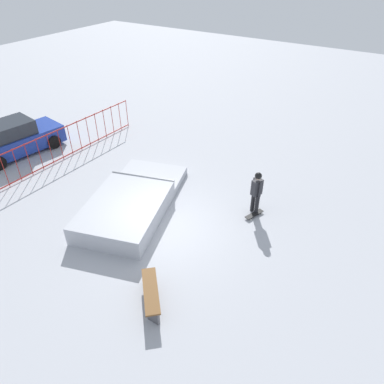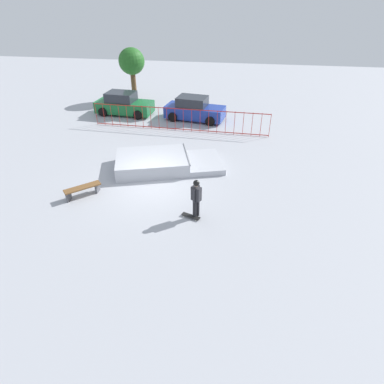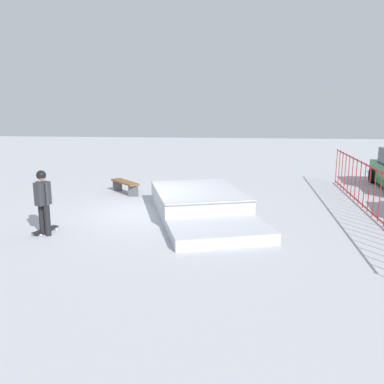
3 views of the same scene
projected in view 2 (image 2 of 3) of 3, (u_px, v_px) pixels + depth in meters
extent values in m
plane|color=#A8AAB2|center=(153.00, 184.00, 15.37)|extent=(60.00, 60.00, 0.00)
cube|color=#B0B3BB|center=(152.00, 162.00, 16.48)|extent=(4.20, 3.54, 0.70)
cube|color=#B0B3BB|center=(204.00, 162.00, 16.91)|extent=(2.48, 3.01, 0.30)
cylinder|color=gray|center=(187.00, 154.00, 16.51)|extent=(0.84, 2.51, 0.08)
cylinder|color=black|center=(198.00, 207.00, 13.00)|extent=(0.15, 0.15, 0.82)
cylinder|color=black|center=(195.00, 210.00, 12.85)|extent=(0.15, 0.15, 0.82)
cube|color=#2D2D33|center=(196.00, 194.00, 12.54)|extent=(0.44, 0.36, 0.60)
cylinder|color=#2D2D33|center=(199.00, 192.00, 12.67)|extent=(0.09, 0.09, 0.60)
cylinder|color=#2D2D33|center=(194.00, 196.00, 12.42)|extent=(0.09, 0.09, 0.60)
sphere|color=tan|center=(196.00, 184.00, 12.30)|extent=(0.22, 0.22, 0.22)
sphere|color=black|center=(196.00, 183.00, 12.29)|extent=(0.25, 0.25, 0.25)
cube|color=black|center=(191.00, 216.00, 13.04)|extent=(0.82, 0.46, 0.02)
cylinder|color=silver|center=(198.00, 218.00, 13.04)|extent=(0.06, 0.05, 0.06)
cylinder|color=silver|center=(196.00, 221.00, 12.87)|extent=(0.06, 0.05, 0.06)
cylinder|color=silver|center=(186.00, 214.00, 13.27)|extent=(0.06, 0.05, 0.06)
cylinder|color=silver|center=(184.00, 217.00, 13.10)|extent=(0.06, 0.05, 0.06)
cylinder|color=maroon|center=(179.00, 109.00, 20.32)|extent=(11.49, 0.47, 0.05)
cylinder|color=maroon|center=(179.00, 129.00, 21.04)|extent=(11.49, 0.47, 0.05)
cylinder|color=maroon|center=(96.00, 114.00, 21.61)|extent=(0.03, 0.03, 1.50)
cylinder|color=maroon|center=(104.00, 114.00, 21.52)|extent=(0.03, 0.03, 1.50)
cylinder|color=maroon|center=(111.00, 115.00, 21.44)|extent=(0.03, 0.03, 1.50)
cylinder|color=maroon|center=(119.00, 115.00, 21.35)|extent=(0.03, 0.03, 1.50)
cylinder|color=maroon|center=(127.00, 116.00, 21.26)|extent=(0.03, 0.03, 1.50)
cylinder|color=maroon|center=(135.00, 116.00, 21.17)|extent=(0.03, 0.03, 1.50)
cylinder|color=maroon|center=(143.00, 117.00, 21.09)|extent=(0.03, 0.03, 1.50)
cylinder|color=maroon|center=(151.00, 118.00, 21.00)|extent=(0.03, 0.03, 1.50)
cylinder|color=maroon|center=(159.00, 118.00, 20.91)|extent=(0.03, 0.03, 1.50)
cylinder|color=maroon|center=(167.00, 119.00, 20.82)|extent=(0.03, 0.03, 1.50)
cylinder|color=maroon|center=(175.00, 119.00, 20.74)|extent=(0.03, 0.03, 1.50)
cylinder|color=maroon|center=(183.00, 120.00, 20.65)|extent=(0.03, 0.03, 1.50)
cylinder|color=maroon|center=(192.00, 120.00, 20.56)|extent=(0.03, 0.03, 1.50)
cylinder|color=maroon|center=(200.00, 121.00, 20.47)|extent=(0.03, 0.03, 1.50)
cylinder|color=maroon|center=(209.00, 121.00, 20.39)|extent=(0.03, 0.03, 1.50)
cylinder|color=maroon|center=(217.00, 122.00, 20.30)|extent=(0.03, 0.03, 1.50)
cylinder|color=maroon|center=(226.00, 123.00, 20.21)|extent=(0.03, 0.03, 1.50)
cylinder|color=maroon|center=(234.00, 123.00, 20.13)|extent=(0.03, 0.03, 1.50)
cylinder|color=maroon|center=(243.00, 124.00, 20.04)|extent=(0.03, 0.03, 1.50)
cylinder|color=maroon|center=(252.00, 124.00, 19.95)|extent=(0.03, 0.03, 1.50)
cylinder|color=maroon|center=(261.00, 125.00, 19.86)|extent=(0.03, 0.03, 1.50)
cylinder|color=maroon|center=(270.00, 126.00, 19.78)|extent=(0.03, 0.03, 1.50)
cube|color=brown|center=(82.00, 187.00, 14.22)|extent=(1.45, 1.38, 0.06)
cube|color=#4C4C51|center=(69.00, 196.00, 14.04)|extent=(0.08, 0.36, 0.42)
cube|color=#4C4C51|center=(97.00, 188.00, 14.65)|extent=(0.08, 0.36, 0.42)
cube|color=#196B33|center=(125.00, 107.00, 23.54)|extent=(4.22, 2.02, 0.80)
cube|color=#262B33|center=(121.00, 97.00, 23.19)|extent=(2.11, 1.66, 0.64)
cylinder|color=black|center=(146.00, 108.00, 24.10)|extent=(0.66, 0.27, 0.64)
cylinder|color=black|center=(138.00, 115.00, 22.70)|extent=(0.66, 0.27, 0.64)
cylinder|color=black|center=(113.00, 105.00, 24.63)|extent=(0.66, 0.27, 0.64)
cylinder|color=black|center=(103.00, 112.00, 23.23)|extent=(0.66, 0.27, 0.64)
cube|color=#1E3899|center=(195.00, 112.00, 22.55)|extent=(4.32, 2.32, 0.80)
cube|color=#262B33|center=(192.00, 101.00, 22.22)|extent=(2.21, 1.80, 0.64)
cylinder|color=black|center=(216.00, 113.00, 23.01)|extent=(0.67, 0.32, 0.64)
cylinder|color=black|center=(210.00, 121.00, 21.65)|extent=(0.67, 0.32, 0.64)
cylinder|color=black|center=(181.00, 110.00, 23.71)|extent=(0.67, 0.32, 0.64)
cylinder|color=black|center=(173.00, 117.00, 22.35)|extent=(0.67, 0.32, 0.64)
cylinder|color=brown|center=(134.00, 85.00, 26.26)|extent=(0.40, 0.40, 2.43)
sphere|color=#225F1F|center=(132.00, 61.00, 25.28)|extent=(2.04, 2.04, 2.04)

